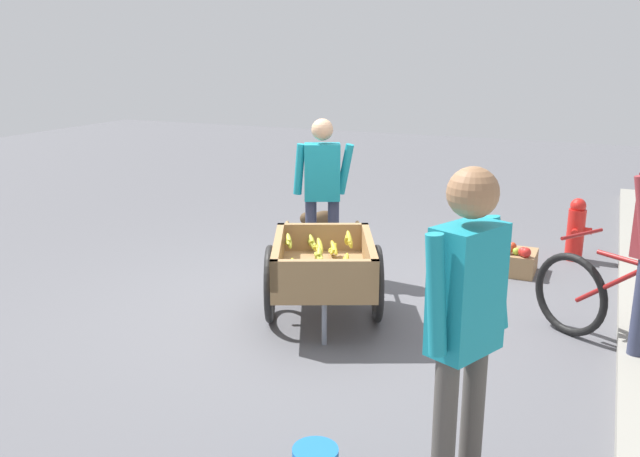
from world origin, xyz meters
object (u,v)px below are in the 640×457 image
at_px(fire_hydrant, 576,229).
at_px(bystander_person, 465,314).
at_px(vendor_person, 322,184).
at_px(apple_crate, 519,261).
at_px(fruit_cart, 323,270).
at_px(bicycle, 628,313).
at_px(dog, 319,220).

height_order(fire_hydrant, bystander_person, bystander_person).
distance_m(vendor_person, apple_crate, 2.12).
height_order(vendor_person, apple_crate, vendor_person).
xyz_separation_m(fruit_cart, fire_hydrant, (-2.57, 1.80, -0.10)).
xyz_separation_m(vendor_person, bicycle, (0.81, 2.75, -0.57)).
bearing_deg(dog, bystander_person, 31.97).
xyz_separation_m(fruit_cart, bicycle, (-0.24, 2.28, -0.08)).
distance_m(vendor_person, bicycle, 2.92).
relative_size(dog, fire_hydrant, 0.98).
height_order(vendor_person, fire_hydrant, vendor_person).
distance_m(vendor_person, bystander_person, 3.55).
bearing_deg(apple_crate, fruit_cart, -35.13).
distance_m(fruit_cart, bicycle, 2.30).
xyz_separation_m(fruit_cart, apple_crate, (-1.88, 1.32, -0.31)).
distance_m(fruit_cart, dog, 2.29).
bearing_deg(fruit_cart, fire_hydrant, 145.01).
bearing_deg(dog, fire_hydrant, 100.07).
bearing_deg(fire_hydrant, fruit_cart, -34.99).
distance_m(fruit_cart, fire_hydrant, 3.13).
bearing_deg(fire_hydrant, vendor_person, -56.05).
xyz_separation_m(fire_hydrant, apple_crate, (0.69, -0.48, -0.21)).
xyz_separation_m(vendor_person, bystander_person, (2.94, 1.99, 0.11)).
bearing_deg(bicycle, fruit_cart, -84.08).
xyz_separation_m(dog, apple_crate, (0.20, 2.28, -0.15)).
relative_size(bicycle, bystander_person, 0.83).
bearing_deg(fire_hydrant, bicycle, 11.82).
distance_m(vendor_person, dog, 1.32).
xyz_separation_m(bicycle, dog, (-1.84, -3.24, -0.08)).
bearing_deg(vendor_person, bicycle, 73.66).
distance_m(dog, fire_hydrant, 2.80).
bearing_deg(apple_crate, bystander_person, 3.06).
bearing_deg(bystander_person, vendor_person, -145.93).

